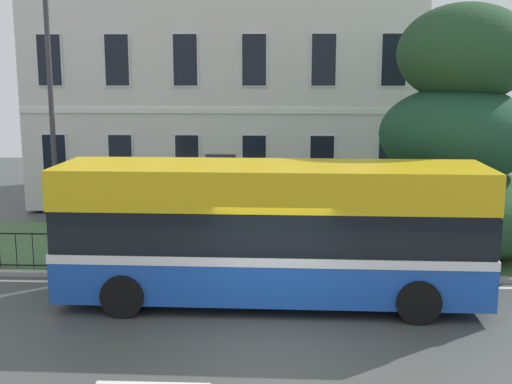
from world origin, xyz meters
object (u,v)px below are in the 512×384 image
at_px(street_lamp_post, 51,105).
at_px(litter_bin, 120,242).
at_px(georgian_townhouse, 230,31).
at_px(evergreen_tree, 458,151).
at_px(single_decker_bus, 271,231).

relative_size(street_lamp_post, litter_bin, 6.50).
relative_size(georgian_townhouse, evergreen_tree, 2.07).
bearing_deg(evergreen_tree, litter_bin, -167.99).
bearing_deg(single_decker_bus, evergreen_tree, 41.47).
xyz_separation_m(georgian_townhouse, street_lamp_post, (-3.94, -10.70, -2.57)).
relative_size(evergreen_tree, litter_bin, 6.27).
xyz_separation_m(single_decker_bus, litter_bin, (-4.21, 2.55, -0.99)).
relative_size(single_decker_bus, street_lamp_post, 1.28).
bearing_deg(litter_bin, single_decker_bus, -31.20).
relative_size(evergreen_tree, single_decker_bus, 0.75).
height_order(evergreen_tree, litter_bin, evergreen_tree).
bearing_deg(street_lamp_post, georgian_townhouse, 69.78).
bearing_deg(street_lamp_post, single_decker_bus, -25.50).
bearing_deg(street_lamp_post, evergreen_tree, 8.57).
distance_m(single_decker_bus, litter_bin, 5.03).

